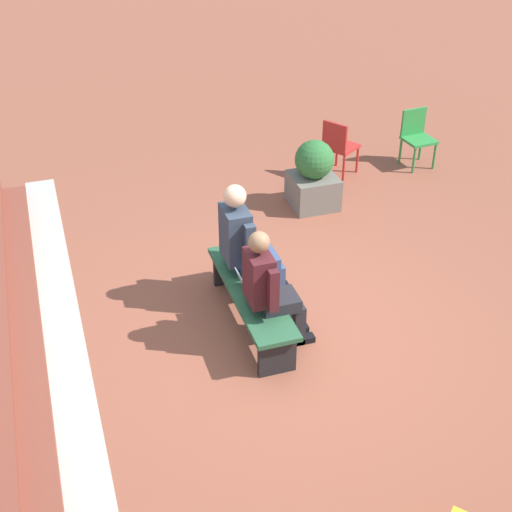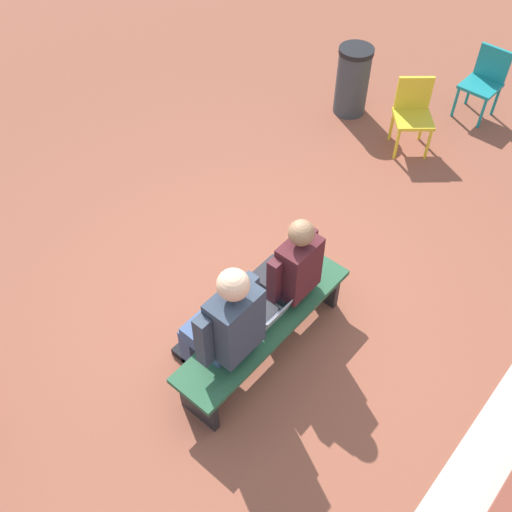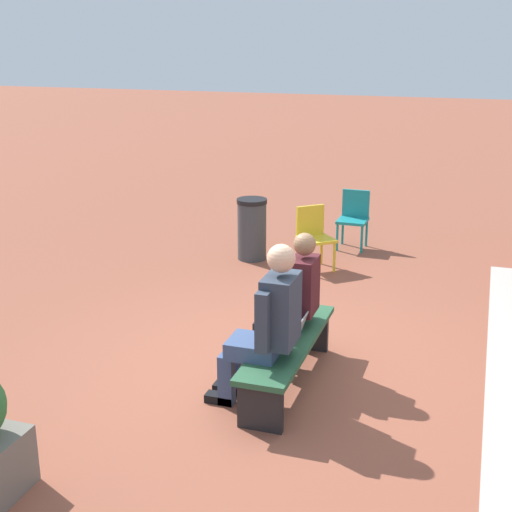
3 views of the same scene
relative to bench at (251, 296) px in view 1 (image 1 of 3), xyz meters
name	(u,v)px [view 1 (image 1 of 3)]	position (x,y,z in m)	size (l,w,h in m)	color
ground_plane	(278,332)	(-0.23, -0.21, -0.35)	(60.00, 60.00, 0.00)	brown
concrete_strip	(68,360)	(0.00, 1.90, -0.35)	(8.26, 0.40, 0.01)	#B7B2A8
bench	(251,296)	(0.00, 0.00, 0.00)	(1.80, 0.44, 0.45)	#285638
person_student	(269,286)	(-0.37, -0.07, 0.36)	(0.54, 0.68, 1.33)	#232328
person_adult	(246,243)	(0.39, -0.07, 0.40)	(0.60, 0.76, 1.44)	#384C75
laptop	(251,286)	(-0.03, 0.01, 0.15)	(0.32, 0.29, 0.21)	#9EA0A5
plastic_chair_far_right	(338,144)	(2.99, -2.28, 0.13)	(0.58, 0.58, 0.84)	red
plastic_chair_by_pillar	(416,134)	(2.96, -3.53, 0.13)	(0.46, 0.46, 0.84)	#2D893D
planter	(314,176)	(2.22, -1.59, 0.08)	(0.60, 0.60, 0.94)	#6B665B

